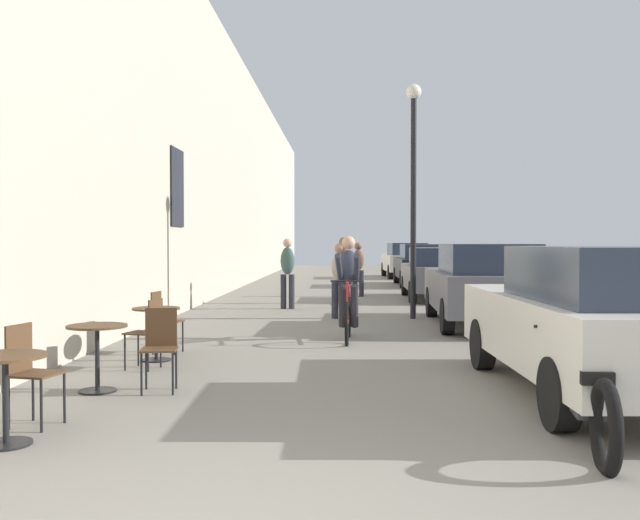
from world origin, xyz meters
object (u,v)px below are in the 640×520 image
Objects in this scene: cafe_chair_mid_toward_street at (160,343)px; parked_car_nearest at (597,319)px; cafe_table_near at (5,380)px; street_lamp at (413,170)px; cafe_chair_far_toward_street at (163,317)px; parked_car_second at (483,283)px; pedestrian_near at (340,276)px; parked_car_third at (436,273)px; cafe_chair_near_toward_street at (29,367)px; parked_car_fifth at (406,260)px; cafe_table_far at (156,322)px; cafe_chair_far_toward_wall at (148,328)px; pedestrian_mid at (288,269)px; parked_motorcycle at (584,392)px; pedestrian_furthest at (358,266)px; cyclist_on_bicycle at (348,291)px; pedestrian_far at (343,266)px; parked_car_fourth at (422,264)px; cafe_table_mid at (97,343)px.

cafe_chair_mid_toward_street is 4.62m from parked_car_nearest.
street_lamp reaches higher than cafe_table_near.
cafe_chair_far_toward_street is 0.20× the size of parked_car_second.
parked_car_third is (2.68, 4.98, -0.14)m from pedestrian_near.
parked_car_nearest is at bearing -27.15° from cafe_chair_far_toward_street.
cafe_chair_near_toward_street is 0.20× the size of parked_car_fifth.
cafe_table_far is 0.81× the size of cafe_chair_far_toward_wall.
cafe_chair_far_toward_street is 6.84m from pedestrian_mid.
parked_car_nearest is at bearing -15.39° from cafe_chair_far_toward_wall.
cafe_chair_far_toward_street is 6.33m from parked_car_second.
parked_car_second is 1.09× the size of parked_car_third.
cafe_chair_near_toward_street is 0.42× the size of parked_motorcycle.
parked_car_second is 1.01× the size of parked_car_fifth.
parked_car_second is at bearing -23.15° from pedestrian_near.
cafe_chair_far_toward_wall is 0.20× the size of parked_car_second.
parked_car_second is at bearing 42.76° from cafe_chair_far_toward_wall.
parked_car_third is (4.57, 12.17, 0.23)m from cafe_chair_mid_toward_street.
cafe_table_far is at bearing 88.09° from cafe_table_near.
street_lamp is at bearing -94.47° from parked_car_fifth.
pedestrian_furthest reaches higher than parked_car_fifth.
cafe_chair_near_toward_street is 6.20m from cyclist_on_bicycle.
cyclist_on_bicycle reaches higher than parked_car_third.
pedestrian_near is at bearing 65.13° from cafe_table_far.
pedestrian_near is 0.92× the size of pedestrian_far.
pedestrian_furthest reaches higher than parked_motorcycle.
parked_car_fifth is at bearing 78.84° from cafe_chair_mid_toward_street.
cafe_table_near is at bearing -105.23° from parked_car_fourth.
pedestrian_mid is (0.63, 9.26, 0.44)m from cafe_chair_mid_toward_street.
parked_car_third is at bearing 68.63° from cafe_chair_near_toward_street.
cafe_chair_far_toward_street is at bearing -104.04° from parked_car_fifth.
parked_car_nearest is at bearing 19.77° from cafe_table_near.
cafe_chair_near_toward_street is 1.00× the size of cafe_chair_far_toward_street.
cafe_chair_mid_toward_street and cafe_chair_far_toward_wall have the same top height.
cafe_table_mid is at bearing 89.16° from cafe_table_near.
cafe_chair_far_toward_street is 0.51× the size of cyclist_on_bicycle.
pedestrian_furthest is at bearing 65.51° from pedestrian_mid.
pedestrian_furthest is 0.75× the size of parked_motorcycle.
parked_car_fourth is at bearing 73.29° from cafe_table_mid.
cafe_table_near is 0.34× the size of parked_motorcycle.
cafe_table_mid is 0.67m from cafe_chair_mid_toward_street.
street_lamp is (4.20, 8.71, 2.59)m from cafe_chair_near_toward_street.
pedestrian_near reaches higher than parked_car_fifth.
cafe_table_mid is 1.35m from cafe_chair_far_toward_wall.
parked_car_second reaches higher than cafe_chair_far_toward_street.
cafe_table_mid is 8.08m from parked_car_second.
parked_car_fourth is at bearing 87.53° from parked_car_third.
cafe_table_near is 0.81× the size of cafe_chair_mid_toward_street.
parked_motorcycle is at bearing -39.49° from cafe_table_far.
pedestrian_furthest is 5.64m from parked_car_fourth.
parked_car_fourth reaches higher than parked_car_third.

